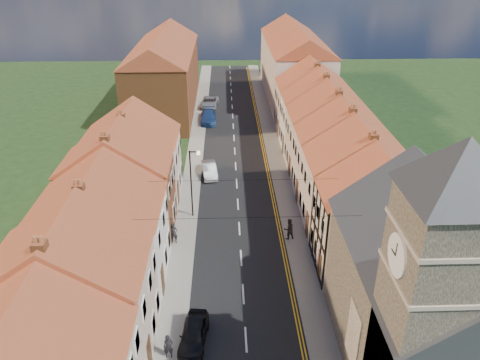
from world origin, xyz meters
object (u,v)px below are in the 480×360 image
at_px(car_far, 208,117).
at_px(pedestrian_left_b, 174,233).
at_px(lamppost, 192,180).
at_px(car_near, 194,333).
at_px(car_mid, 209,170).
at_px(pedestrian_right, 289,229).
at_px(car_distant, 210,102).
at_px(church, 441,287).
at_px(pedestrian_left, 168,347).

xyz_separation_m(car_far, pedestrian_left_b, (-1.90, -27.67, 0.26)).
height_order(lamppost, car_near, lamppost).
height_order(car_mid, pedestrian_right, pedestrian_right).
bearing_deg(lamppost, car_distant, 88.83).
xyz_separation_m(car_far, car_distant, (0.00, 6.33, -0.04)).
bearing_deg(car_distant, church, -68.74).
relative_size(church, car_distant, 3.12).
relative_size(car_distant, pedestrian_right, 2.78).
bearing_deg(pedestrian_right, church, 95.88).
bearing_deg(church, car_near, 168.01).
distance_m(pedestrian_left, pedestrian_left_b, 11.24).
height_order(church, pedestrian_left_b, church).
xyz_separation_m(car_near, pedestrian_left, (-1.32, -1.17, 0.24)).
distance_m(car_mid, pedestrian_left_b, 12.17).
bearing_deg(church, car_far, 107.29).
bearing_deg(pedestrian_right, pedestrian_left, 37.32).
xyz_separation_m(church, lamppost, (-13.17, 16.68, -2.34)).
height_order(church, lamppost, church).
relative_size(lamppost, car_far, 1.22).
relative_size(car_far, car_distant, 1.01).
bearing_deg(pedestrian_left, car_distant, 80.34).
xyz_separation_m(church, pedestrian_right, (-5.57, 12.97, -4.88)).
distance_m(lamppost, car_near, 14.36).
bearing_deg(pedestrian_right, car_near, 39.18).
bearing_deg(car_mid, car_distant, 83.58).
xyz_separation_m(car_near, car_far, (-0.16, 37.71, 0.09)).
distance_m(car_near, car_distant, 44.04).
relative_size(church, car_far, 3.09).
bearing_deg(car_far, car_near, -90.28).
bearing_deg(lamppost, car_far, 88.52).
height_order(car_far, pedestrian_left_b, pedestrian_left_b).
distance_m(lamppost, car_far, 23.84).
height_order(church, car_far, church).
height_order(church, pedestrian_left, church).
relative_size(pedestrian_left, pedestrian_right, 0.86).
bearing_deg(pedestrian_right, car_far, -93.04).
bearing_deg(car_near, car_distant, 96.64).
bearing_deg(church, pedestrian_left_b, 138.76).
height_order(car_distant, pedestrian_left, pedestrian_left).
bearing_deg(pedestrian_left, church, -14.26).
height_order(car_near, pedestrian_right, pedestrian_right).
xyz_separation_m(lamppost, car_mid, (1.12, 7.93, -2.90)).
xyz_separation_m(car_distant, pedestrian_left_b, (-1.90, -34.00, 0.29)).
distance_m(church, pedestrian_left, 14.68).
xyz_separation_m(lamppost, car_near, (0.77, -14.04, -2.91)).
height_order(car_near, car_distant, car_distant).
bearing_deg(pedestrian_right, car_mid, -78.24).
distance_m(car_distant, pedestrian_right, 34.43).
bearing_deg(pedestrian_left, car_near, 33.39).
bearing_deg(car_distant, car_near, -83.59).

